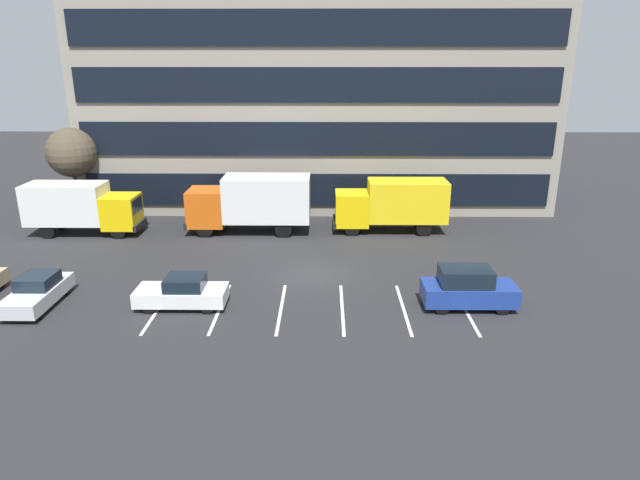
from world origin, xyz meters
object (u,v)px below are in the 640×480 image
at_px(sedan_white, 182,292).
at_px(box_truck_yellow, 81,206).
at_px(box_truck_orange, 252,201).
at_px(sedan_silver, 38,292).
at_px(box_truck_yellow_all, 393,203).
at_px(bare_tree, 71,153).
at_px(suv_navy, 468,288).

bearing_deg(sedan_white, box_truck_yellow, 129.68).
bearing_deg(box_truck_orange, sedan_white, -98.58).
relative_size(box_truck_orange, sedan_silver, 1.97).
bearing_deg(box_truck_yellow_all, sedan_white, -132.62).
distance_m(box_truck_orange, bare_tree, 13.50).
xyz_separation_m(box_truck_orange, box_truck_yellow, (-10.93, -0.49, -0.22)).
bearing_deg(bare_tree, suv_navy, -31.60).
distance_m(box_truck_orange, box_truck_yellow, 10.95).
height_order(sedan_white, bare_tree, bare_tree).
height_order(box_truck_yellow_all, sedan_silver, box_truck_yellow_all).
distance_m(box_truck_yellow, sedan_white, 14.44).
distance_m(box_truck_orange, suv_navy, 16.14).
bearing_deg(sedan_white, box_truck_orange, 81.42).
relative_size(box_truck_yellow, suv_navy, 1.70).
height_order(box_truck_yellow_all, sedan_white, box_truck_yellow_all).
xyz_separation_m(box_truck_orange, sedan_silver, (-8.43, -11.53, -1.40)).
relative_size(box_truck_yellow_all, suv_navy, 1.74).
bearing_deg(bare_tree, box_truck_orange, -14.64).
height_order(box_truck_orange, sedan_white, box_truck_orange).
bearing_deg(sedan_white, box_truck_yellow_all, 47.38).
height_order(box_truck_yellow, suv_navy, box_truck_yellow).
relative_size(sedan_white, bare_tree, 0.64).
xyz_separation_m(sedan_white, suv_navy, (13.03, 0.08, 0.22)).
height_order(box_truck_yellow_all, box_truck_orange, box_truck_orange).
relative_size(box_truck_yellow, sedan_white, 1.74).
bearing_deg(sedan_silver, suv_navy, 0.12).
relative_size(suv_navy, bare_tree, 0.66).
relative_size(box_truck_yellow, sedan_silver, 1.76).
height_order(box_truck_orange, sedan_silver, box_truck_orange).
xyz_separation_m(box_truck_yellow, suv_navy, (22.22, -11.00, -0.95)).
xyz_separation_m(suv_navy, sedan_silver, (-19.71, -0.04, -0.23)).
distance_m(box_truck_yellow_all, bare_tree, 22.38).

